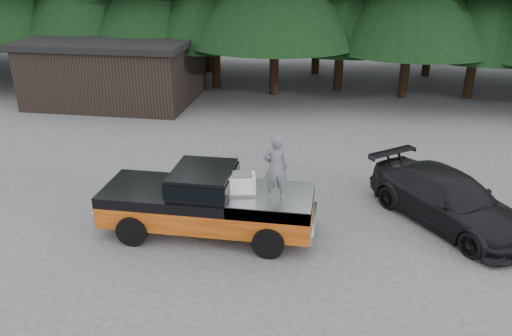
% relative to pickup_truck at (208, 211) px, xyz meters
% --- Properties ---
extents(ground, '(120.00, 120.00, 0.00)m').
position_rel_pickup_truck_xyz_m(ground, '(0.88, 0.61, -0.67)').
color(ground, '#48484A').
rests_on(ground, ground).
extents(pickup_truck, '(6.00, 2.04, 1.33)m').
position_rel_pickup_truck_xyz_m(pickup_truck, '(0.00, 0.00, 0.00)').
color(pickup_truck, orange).
rests_on(pickup_truck, ground).
extents(truck_cab, '(1.66, 1.90, 0.59)m').
position_rel_pickup_truck_xyz_m(truck_cab, '(-0.10, 0.00, 0.96)').
color(truck_cab, black).
rests_on(truck_cab, pickup_truck).
extents(air_compressor, '(0.82, 0.73, 0.48)m').
position_rel_pickup_truck_xyz_m(air_compressor, '(0.99, -0.02, 0.91)').
color(air_compressor, white).
rests_on(air_compressor, pickup_truck).
extents(man_on_bed, '(0.74, 0.57, 1.79)m').
position_rel_pickup_truck_xyz_m(man_on_bed, '(1.91, -0.28, 1.56)').
color(man_on_bed, '#55565D').
rests_on(man_on_bed, pickup_truck).
extents(parked_car, '(4.83, 5.33, 1.49)m').
position_rel_pickup_truck_xyz_m(parked_car, '(6.73, 1.65, 0.08)').
color(parked_car, black).
rests_on(parked_car, ground).
extents(utility_building, '(8.40, 6.40, 3.30)m').
position_rel_pickup_truck_xyz_m(utility_building, '(-8.12, 12.61, 1.00)').
color(utility_building, black).
rests_on(utility_building, ground).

